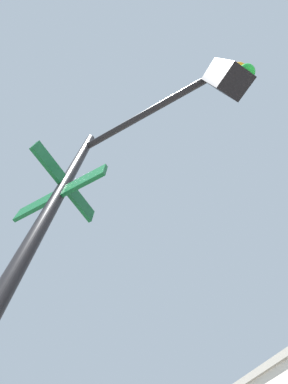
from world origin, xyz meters
name	(u,v)px	position (x,y,z in m)	size (l,w,h in m)	color
traffic_signal_near	(143,143)	(-6.48, -6.47, 3.64)	(2.43, 1.64, 5.23)	black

